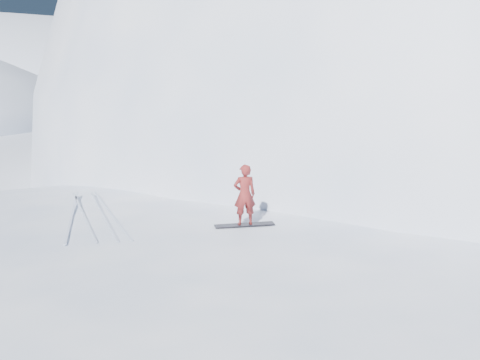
{
  "coord_description": "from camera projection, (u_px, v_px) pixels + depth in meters",
  "views": [
    {
      "loc": [
        0.95,
        -11.76,
        6.73
      ],
      "look_at": [
        2.95,
        3.62,
        3.5
      ],
      "focal_mm": 40.0,
      "sensor_mm": 36.0,
      "label": 1
    }
  ],
  "objects": [
    {
      "name": "ground",
      "position": [
        137.0,
        358.0,
        12.67
      ],
      "size": [
        400.0,
        400.0,
        0.0
      ],
      "primitive_type": "plane",
      "color": "white",
      "rests_on": "ground"
    },
    {
      "name": "peak_shoulder",
      "position": [
        318.0,
        179.0,
        33.35
      ],
      "size": [
        28.0,
        24.0,
        18.0
      ],
      "primitive_type": "ellipsoid",
      "color": "white",
      "rests_on": "ground"
    },
    {
      "name": "wind_bumps",
      "position": [
        121.0,
        319.0,
        14.66
      ],
      "size": [
        16.0,
        14.4,
        1.0
      ],
      "color": "white",
      "rests_on": "ground"
    },
    {
      "name": "snowboard",
      "position": [
        245.0,
        225.0,
        15.09
      ],
      "size": [
        1.73,
        0.46,
        0.03
      ],
      "primitive_type": "cube",
      "rotation": [
        0.0,
        0.0,
        0.08
      ],
      "color": "black",
      "rests_on": "near_ridge"
    },
    {
      "name": "board_tracks",
      "position": [
        92.0,
        213.0,
        16.33
      ],
      "size": [
        2.49,
        5.97,
        0.04
      ],
      "color": "silver",
      "rests_on": "ground"
    },
    {
      "name": "near_ridge",
      "position": [
        177.0,
        302.0,
        15.71
      ],
      "size": [
        36.0,
        28.0,
        4.8
      ],
      "primitive_type": "ellipsoid",
      "color": "white",
      "rests_on": "ground"
    },
    {
      "name": "summit_peak",
      "position": [
        450.0,
        159.0,
        40.68
      ],
      "size": [
        60.0,
        56.0,
        56.0
      ],
      "primitive_type": "ellipsoid",
      "color": "white",
      "rests_on": "ground"
    },
    {
      "name": "snowboarder",
      "position": [
        245.0,
        195.0,
        14.91
      ],
      "size": [
        0.66,
        0.46,
        1.72
      ],
      "primitive_type": "imported",
      "rotation": [
        0.0,
        0.0,
        3.23
      ],
      "color": "maroon",
      "rests_on": "snowboard"
    }
  ]
}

